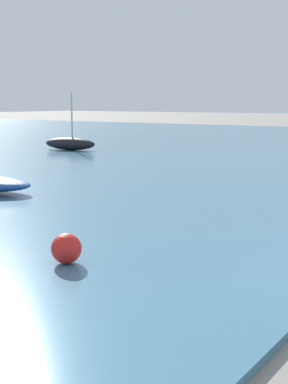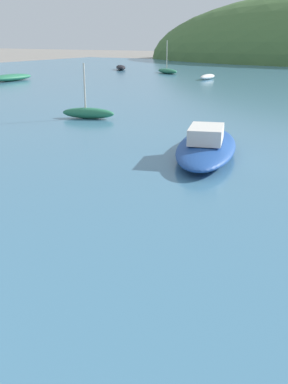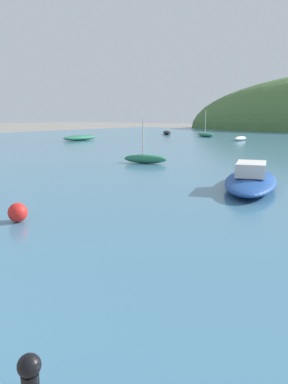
# 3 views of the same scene
# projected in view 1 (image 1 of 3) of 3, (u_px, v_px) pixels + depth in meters

# --- Properties ---
(boat_green_fishing) EXTENTS (1.26, 2.68, 2.64)m
(boat_green_fishing) POSITION_uv_depth(u_px,v_px,m) (70.00, 143.00, 24.57)
(boat_green_fishing) COLOR black
(boat_green_fishing) RESTS_ON water
(mooring_buoy) EXTENTS (0.42, 0.42, 0.42)m
(mooring_buoy) POSITION_uv_depth(u_px,v_px,m) (66.00, 248.00, 7.27)
(mooring_buoy) COLOR red
(mooring_buoy) RESTS_ON water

